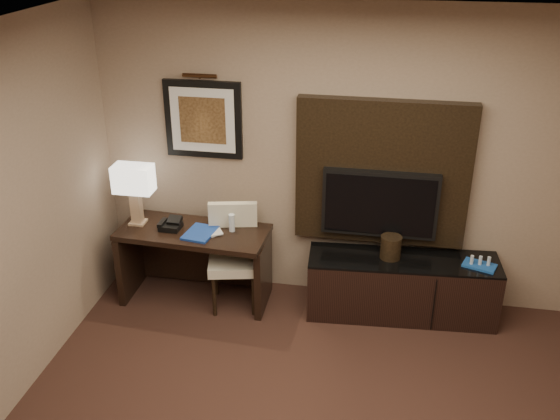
% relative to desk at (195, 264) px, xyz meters
% --- Properties ---
extents(ceiling, '(4.50, 5.00, 0.01)m').
position_rel_desk_xyz_m(ceiling, '(1.34, -2.12, 2.34)').
color(ceiling, silver).
rests_on(ceiling, wall_back).
extents(wall_back, '(4.50, 0.01, 2.70)m').
position_rel_desk_xyz_m(wall_back, '(1.34, 0.38, 0.99)').
color(wall_back, gray).
rests_on(wall_back, floor).
extents(desk, '(1.38, 0.65, 0.72)m').
position_rel_desk_xyz_m(desk, '(0.00, 0.00, 0.00)').
color(desk, black).
rests_on(desk, floor).
extents(credenza, '(1.69, 0.57, 0.57)m').
position_rel_desk_xyz_m(credenza, '(1.89, 0.08, -0.08)').
color(credenza, black).
rests_on(credenza, floor).
extents(tv_wall_panel, '(1.50, 0.12, 1.30)m').
position_rel_desk_xyz_m(tv_wall_panel, '(1.64, 0.32, 0.91)').
color(tv_wall_panel, black).
rests_on(tv_wall_panel, wall_back).
extents(tv, '(1.00, 0.08, 0.60)m').
position_rel_desk_xyz_m(tv, '(1.64, 0.22, 0.66)').
color(tv, black).
rests_on(tv, tv_wall_panel).
extents(artwork, '(0.70, 0.04, 0.70)m').
position_rel_desk_xyz_m(artwork, '(0.04, 0.35, 1.29)').
color(artwork, black).
rests_on(artwork, wall_back).
extents(picture_light, '(0.04, 0.04, 0.30)m').
position_rel_desk_xyz_m(picture_light, '(0.04, 0.32, 1.69)').
color(picture_light, '#3D2413').
rests_on(picture_light, wall_back).
extents(desk_chair, '(0.54, 0.59, 0.92)m').
position_rel_desk_xyz_m(desk_chair, '(0.38, -0.04, 0.10)').
color(desk_chair, beige).
rests_on(desk_chair, floor).
extents(table_lamp, '(0.38, 0.29, 0.55)m').
position_rel_desk_xyz_m(table_lamp, '(-0.54, 0.04, 0.63)').
color(table_lamp, tan).
rests_on(table_lamp, desk).
extents(desk_phone, '(0.19, 0.17, 0.09)m').
position_rel_desk_xyz_m(desk_phone, '(-0.20, -0.02, 0.41)').
color(desk_phone, black).
rests_on(desk_phone, desk).
extents(blue_folder, '(0.29, 0.35, 0.02)m').
position_rel_desk_xyz_m(blue_folder, '(0.09, -0.06, 0.37)').
color(blue_folder, '#173B9A').
rests_on(blue_folder, desk).
extents(book, '(0.14, 0.09, 0.20)m').
position_rel_desk_xyz_m(book, '(0.12, -0.05, 0.46)').
color(book, '#A08E7E').
rests_on(book, desk).
extents(water_bottle, '(0.07, 0.07, 0.16)m').
position_rel_desk_xyz_m(water_bottle, '(0.35, 0.04, 0.44)').
color(water_bottle, silver).
rests_on(water_bottle, desk).
extents(ice_bucket, '(0.23, 0.23, 0.21)m').
position_rel_desk_xyz_m(ice_bucket, '(1.77, 0.09, 0.31)').
color(ice_bucket, black).
rests_on(ice_bucket, credenza).
extents(minibar_tray, '(0.31, 0.24, 0.10)m').
position_rel_desk_xyz_m(minibar_tray, '(2.53, 0.06, 0.26)').
color(minibar_tray, '#1950A8').
rests_on(minibar_tray, credenza).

